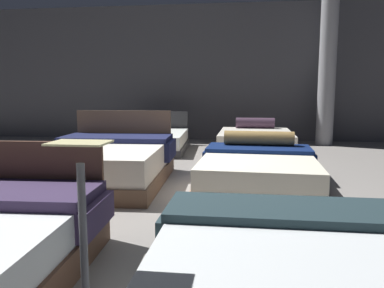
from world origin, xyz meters
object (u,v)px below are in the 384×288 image
at_px(bed_3, 258,170).
at_px(bed_5, 255,142).
at_px(bed_1, 297,286).
at_px(price_sign, 84,262).
at_px(support_pillar, 327,71).
at_px(bed_2, 105,163).
at_px(bed_4, 151,141).

xyz_separation_m(bed_3, bed_5, (0.08, 2.82, 0.01)).
distance_m(bed_1, price_sign, 1.13).
xyz_separation_m(bed_1, support_pillar, (1.72, 7.28, 1.55)).
bearing_deg(bed_5, bed_2, -125.34).
xyz_separation_m(bed_3, price_sign, (-1.03, -3.22, 0.16)).
height_order(bed_1, bed_2, bed_2).
bearing_deg(price_sign, bed_4, 100.25).
bearing_deg(bed_4, bed_5, -5.63).
bearing_deg(support_pillar, bed_3, -112.46).
height_order(bed_1, support_pillar, support_pillar).
xyz_separation_m(bed_5, support_pillar, (1.69, 1.47, 1.52)).
xyz_separation_m(bed_4, support_pillar, (3.92, 1.37, 1.55)).
bearing_deg(bed_1, price_sign, -167.48).
height_order(bed_3, price_sign, price_sign).
relative_size(bed_3, support_pillar, 0.59).
relative_size(bed_1, price_sign, 2.02).
xyz_separation_m(bed_2, bed_5, (2.16, 2.89, -0.04)).
height_order(bed_1, bed_3, bed_3).
bearing_deg(support_pillar, bed_2, -131.45).
height_order(bed_4, support_pillar, support_pillar).
relative_size(bed_2, bed_4, 1.03).
bearing_deg(price_sign, bed_3, 72.25).
bearing_deg(bed_2, price_sign, -73.78).
bearing_deg(price_sign, support_pillar, 69.52).
distance_m(bed_1, support_pillar, 7.64).
relative_size(bed_1, bed_5, 1.01).
height_order(bed_1, price_sign, price_sign).
height_order(bed_1, bed_4, bed_4).
xyz_separation_m(bed_2, support_pillar, (3.85, 4.36, 1.47)).
height_order(bed_2, bed_3, bed_2).
distance_m(bed_1, bed_5, 5.81).
bearing_deg(bed_1, bed_3, 91.47).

